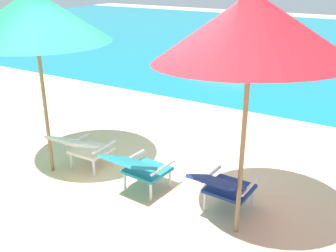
% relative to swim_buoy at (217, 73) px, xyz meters
% --- Properties ---
extents(ground_plane, '(40.00, 40.00, 0.00)m').
position_rel_swim_buoy_xyz_m(ground_plane, '(1.70, -2.05, -0.10)').
color(ground_plane, beige).
extents(ocean_band, '(40.00, 18.00, 0.01)m').
position_rel_swim_buoy_xyz_m(ocean_band, '(1.70, 6.75, -0.09)').
color(ocean_band, teal).
rests_on(ocean_band, ground_plane).
extents(swim_buoy, '(1.60, 0.18, 0.18)m').
position_rel_swim_buoy_xyz_m(swim_buoy, '(0.00, 0.00, 0.00)').
color(swim_buoy, yellow).
rests_on(swim_buoy, ocean_band).
extents(lounge_chair_left, '(0.55, 0.87, 0.68)m').
position_rel_swim_buoy_xyz_m(lounge_chair_left, '(0.61, -5.99, 0.31)').
color(lounge_chair_left, silver).
rests_on(lounge_chair_left, ground_plane).
extents(lounge_chair_center, '(0.61, 0.92, 0.68)m').
position_rel_swim_buoy_xyz_m(lounge_chair_center, '(1.66, -6.08, 0.31)').
color(lounge_chair_center, teal).
rests_on(lounge_chair_center, ground_plane).
extents(lounge_chair_right, '(0.58, 0.90, 0.68)m').
position_rel_swim_buoy_xyz_m(lounge_chair_right, '(2.79, -5.95, 0.31)').
color(lounge_chair_right, navy).
rests_on(lounge_chair_right, ground_plane).
extents(beach_umbrella_left, '(2.66, 2.66, 2.56)m').
position_rel_swim_buoy_xyz_m(beach_umbrella_left, '(0.18, -6.20, 2.13)').
color(beach_umbrella_left, olive).
rests_on(beach_umbrella_left, ground_plane).
extents(beach_umbrella_right, '(2.67, 2.66, 2.66)m').
position_rel_swim_buoy_xyz_m(beach_umbrella_right, '(3.06, -6.16, 2.18)').
color(beach_umbrella_right, olive).
rests_on(beach_umbrella_right, ground_plane).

